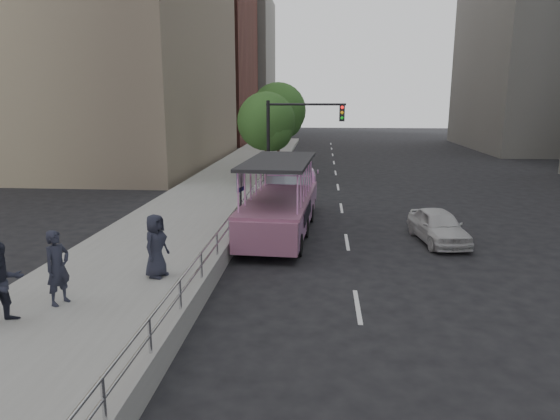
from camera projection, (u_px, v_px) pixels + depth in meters
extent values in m
plane|color=black|center=(320.00, 278.00, 15.03)|extent=(160.00, 160.00, 0.00)
cube|color=#9F9F9A|center=(207.00, 203.00, 25.20)|extent=(5.50, 80.00, 0.30)
cube|color=#9D9D98|center=(229.00, 242.00, 17.13)|extent=(0.24, 30.00, 0.36)
cylinder|color=silver|center=(103.00, 399.00, 7.29)|extent=(0.07, 0.07, 0.70)
cylinder|color=silver|center=(150.00, 336.00, 9.23)|extent=(0.07, 0.07, 0.70)
cylinder|color=silver|center=(180.00, 294.00, 11.18)|extent=(0.07, 0.07, 0.70)
cylinder|color=silver|center=(201.00, 265.00, 13.12)|extent=(0.07, 0.07, 0.70)
cylinder|color=silver|center=(217.00, 244.00, 15.07)|extent=(0.07, 0.07, 0.70)
cylinder|color=silver|center=(229.00, 227.00, 17.01)|extent=(0.07, 0.07, 0.70)
cylinder|color=silver|center=(239.00, 214.00, 18.96)|extent=(0.07, 0.07, 0.70)
cylinder|color=silver|center=(247.00, 203.00, 20.90)|extent=(0.07, 0.07, 0.70)
cylinder|color=silver|center=(253.00, 194.00, 22.85)|extent=(0.07, 0.07, 0.70)
cylinder|color=silver|center=(259.00, 187.00, 24.79)|extent=(0.07, 0.07, 0.70)
cylinder|color=silver|center=(263.00, 180.00, 26.74)|extent=(0.07, 0.07, 0.70)
cylinder|color=silver|center=(229.00, 227.00, 17.01)|extent=(0.06, 22.00, 0.06)
cylinder|color=silver|center=(229.00, 218.00, 16.94)|extent=(0.06, 22.00, 0.06)
cylinder|color=black|center=(242.00, 243.00, 17.34)|extent=(0.35, 0.81, 0.79)
cylinder|color=black|center=(297.00, 245.00, 17.07)|extent=(0.35, 0.81, 0.79)
cylinder|color=black|center=(255.00, 225.00, 19.72)|extent=(0.35, 0.81, 0.79)
cylinder|color=black|center=(304.00, 227.00, 19.45)|extent=(0.35, 0.81, 0.79)
cylinder|color=black|center=(266.00, 212.00, 22.11)|extent=(0.35, 0.81, 0.79)
cylinder|color=black|center=(310.00, 213.00, 21.84)|extent=(0.35, 0.81, 0.79)
cube|color=#E490D4|center=(280.00, 213.00, 19.65)|extent=(2.61, 7.34, 1.10)
cube|color=#E490D4|center=(293.00, 188.00, 23.69)|extent=(2.26, 1.99, 1.38)
cylinder|color=#E490D4|center=(295.00, 180.00, 24.35)|extent=(2.10, 0.73, 2.07)
cube|color=#915574|center=(264.00, 238.00, 16.03)|extent=(2.22, 0.43, 1.10)
cube|color=#915574|center=(280.00, 198.00, 19.52)|extent=(2.74, 7.61, 0.11)
cube|color=#242427|center=(279.00, 161.00, 18.85)|extent=(2.67, 5.94, 0.12)
cube|color=gray|center=(289.00, 174.00, 22.00)|extent=(2.04, 0.30, 0.92)
cube|color=#E490D4|center=(290.00, 179.00, 22.44)|extent=(1.99, 0.99, 0.44)
imported|color=silver|center=(438.00, 226.00, 18.71)|extent=(1.98, 3.85, 1.25)
imported|color=#232634|center=(58.00, 267.00, 12.25)|extent=(0.67, 0.81, 1.89)
imported|color=#232634|center=(3.00, 283.00, 11.20)|extent=(1.08, 1.16, 1.90)
imported|color=#232634|center=(156.00, 246.00, 14.16)|extent=(0.82, 1.03, 1.83)
cylinder|color=black|center=(241.00, 208.00, 18.68)|extent=(0.08, 0.08, 2.58)
cube|color=#0D0E5F|center=(240.00, 179.00, 18.45)|extent=(0.18, 0.63, 0.93)
cube|color=silver|center=(241.00, 179.00, 18.44)|extent=(0.11, 0.40, 0.57)
cylinder|color=black|center=(268.00, 150.00, 26.86)|extent=(0.18, 0.18, 5.20)
cylinder|color=black|center=(306.00, 104.00, 26.17)|extent=(4.20, 0.12, 0.12)
cube|color=black|center=(342.00, 113.00, 26.11)|extent=(0.28, 0.22, 0.85)
sphere|color=red|center=(342.00, 107.00, 25.92)|extent=(0.16, 0.16, 0.16)
cylinder|color=#392619|center=(266.00, 161.00, 30.53)|extent=(0.22, 0.22, 3.08)
sphere|color=#315B24|center=(266.00, 121.00, 30.00)|extent=(3.52, 3.52, 3.52)
sphere|color=#315B24|center=(272.00, 131.00, 29.80)|extent=(2.42, 2.42, 2.42)
cylinder|color=#392619|center=(278.00, 149.00, 36.31)|extent=(0.22, 0.22, 3.47)
sphere|color=#315B24|center=(278.00, 110.00, 35.71)|extent=(3.97, 3.97, 3.97)
sphere|color=#315B24|center=(283.00, 119.00, 35.52)|extent=(2.73, 2.73, 2.73)
cube|color=brown|center=(175.00, 33.00, 60.35)|extent=(18.00, 16.00, 26.00)
cube|color=slate|center=(219.00, 67.00, 76.39)|extent=(16.00, 14.00, 20.00)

